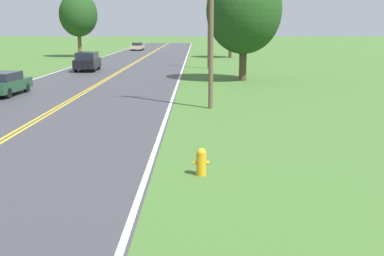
{
  "coord_description": "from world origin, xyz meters",
  "views": [
    {
      "loc": [
        7.17,
        -1.48,
        4.12
      ],
      "look_at": [
        7.03,
        11.41,
        1.38
      ],
      "focal_mm": 45.0,
      "sensor_mm": 36.0,
      "label": 1
    }
  ],
  "objects_px": {
    "car_dark_green_sedan_mid_near": "(3,83)",
    "car_black_suv_mid_far": "(87,61)",
    "tree_behind_sign": "(231,19)",
    "fire_hydrant": "(201,161)",
    "tree_left_verge": "(78,15)",
    "tree_mid_treeline": "(244,10)",
    "car_champagne_sedan_receding": "(138,46)"
  },
  "relations": [
    {
      "from": "fire_hydrant",
      "to": "tree_behind_sign",
      "type": "relative_size",
      "value": 0.1
    },
    {
      "from": "car_dark_green_sedan_mid_near",
      "to": "car_black_suv_mid_far",
      "type": "bearing_deg",
      "value": -2.24
    },
    {
      "from": "tree_behind_sign",
      "to": "car_dark_green_sedan_mid_near",
      "type": "bearing_deg",
      "value": -114.32
    },
    {
      "from": "fire_hydrant",
      "to": "tree_mid_treeline",
      "type": "height_order",
      "value": "tree_mid_treeline"
    },
    {
      "from": "tree_mid_treeline",
      "to": "car_dark_green_sedan_mid_near",
      "type": "xyz_separation_m",
      "value": [
        -15.24,
        -8.29,
        -4.55
      ]
    },
    {
      "from": "car_dark_green_sedan_mid_near",
      "to": "tree_left_verge",
      "type": "bearing_deg",
      "value": 9.3
    },
    {
      "from": "car_black_suv_mid_far",
      "to": "car_champagne_sedan_receding",
      "type": "height_order",
      "value": "car_black_suv_mid_far"
    },
    {
      "from": "car_champagne_sedan_receding",
      "to": "tree_left_verge",
      "type": "bearing_deg",
      "value": 164.08
    },
    {
      "from": "car_dark_green_sedan_mid_near",
      "to": "car_black_suv_mid_far",
      "type": "height_order",
      "value": "car_black_suv_mid_far"
    },
    {
      "from": "tree_mid_treeline",
      "to": "fire_hydrant",
      "type": "bearing_deg",
      "value": -97.98
    },
    {
      "from": "tree_left_verge",
      "to": "car_champagne_sedan_receding",
      "type": "height_order",
      "value": "tree_left_verge"
    },
    {
      "from": "tree_left_verge",
      "to": "fire_hydrant",
      "type": "bearing_deg",
      "value": -73.11
    },
    {
      "from": "car_dark_green_sedan_mid_near",
      "to": "car_champagne_sedan_receding",
      "type": "bearing_deg",
      "value": 1.3
    },
    {
      "from": "car_black_suv_mid_far",
      "to": "tree_behind_sign",
      "type": "bearing_deg",
      "value": -39.79
    },
    {
      "from": "car_black_suv_mid_far",
      "to": "fire_hydrant",
      "type": "bearing_deg",
      "value": -164.62
    },
    {
      "from": "fire_hydrant",
      "to": "car_champagne_sedan_receding",
      "type": "bearing_deg",
      "value": 98.35
    },
    {
      "from": "tree_left_verge",
      "to": "tree_behind_sign",
      "type": "bearing_deg",
      "value": -4.39
    },
    {
      "from": "tree_left_verge",
      "to": "car_dark_green_sedan_mid_near",
      "type": "bearing_deg",
      "value": -83.47
    },
    {
      "from": "tree_left_verge",
      "to": "car_black_suv_mid_far",
      "type": "bearing_deg",
      "value": -74.75
    },
    {
      "from": "tree_mid_treeline",
      "to": "car_black_suv_mid_far",
      "type": "relative_size",
      "value": 1.9
    },
    {
      "from": "tree_mid_treeline",
      "to": "car_champagne_sedan_receding",
      "type": "height_order",
      "value": "tree_mid_treeline"
    },
    {
      "from": "car_black_suv_mid_far",
      "to": "car_dark_green_sedan_mid_near",
      "type": "bearing_deg",
      "value": 172.43
    },
    {
      "from": "fire_hydrant",
      "to": "car_champagne_sedan_receding",
      "type": "distance_m",
      "value": 71.92
    },
    {
      "from": "car_black_suv_mid_far",
      "to": "car_champagne_sedan_receding",
      "type": "relative_size",
      "value": 1.03
    },
    {
      "from": "tree_behind_sign",
      "to": "car_dark_green_sedan_mid_near",
      "type": "xyz_separation_m",
      "value": [
        -16.12,
        -35.67,
        -4.32
      ]
    },
    {
      "from": "tree_left_verge",
      "to": "tree_mid_treeline",
      "type": "bearing_deg",
      "value": -56.03
    },
    {
      "from": "tree_behind_sign",
      "to": "tree_mid_treeline",
      "type": "relative_size",
      "value": 0.89
    },
    {
      "from": "tree_left_verge",
      "to": "tree_mid_treeline",
      "type": "xyz_separation_m",
      "value": [
        19.5,
        -28.95,
        -0.35
      ]
    },
    {
      "from": "tree_behind_sign",
      "to": "car_black_suv_mid_far",
      "type": "xyz_separation_m",
      "value": [
        -14.68,
        -19.33,
        -4.13
      ]
    },
    {
      "from": "tree_mid_treeline",
      "to": "car_black_suv_mid_far",
      "type": "xyz_separation_m",
      "value": [
        -13.81,
        8.06,
        -4.35
      ]
    },
    {
      "from": "car_black_suv_mid_far",
      "to": "car_champagne_sedan_receding",
      "type": "distance_m",
      "value": 38.96
    },
    {
      "from": "tree_mid_treeline",
      "to": "car_black_suv_mid_far",
      "type": "distance_m",
      "value": 16.57
    }
  ]
}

